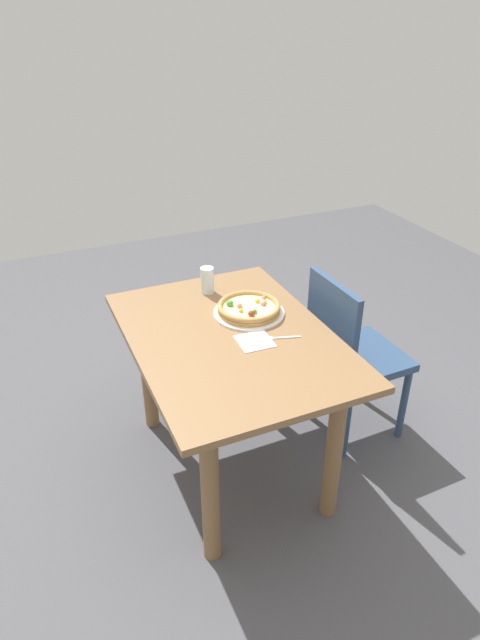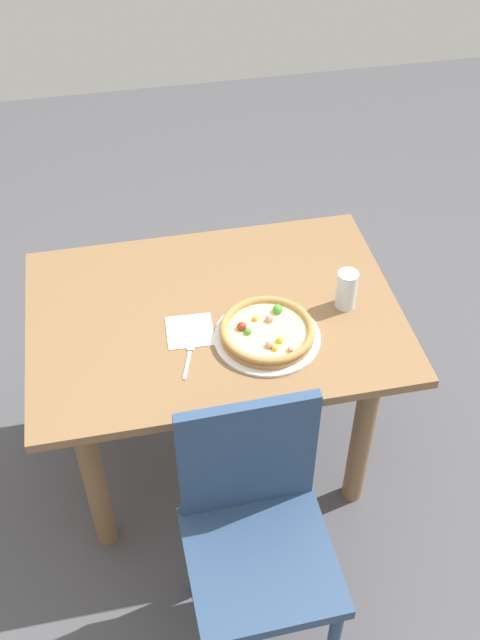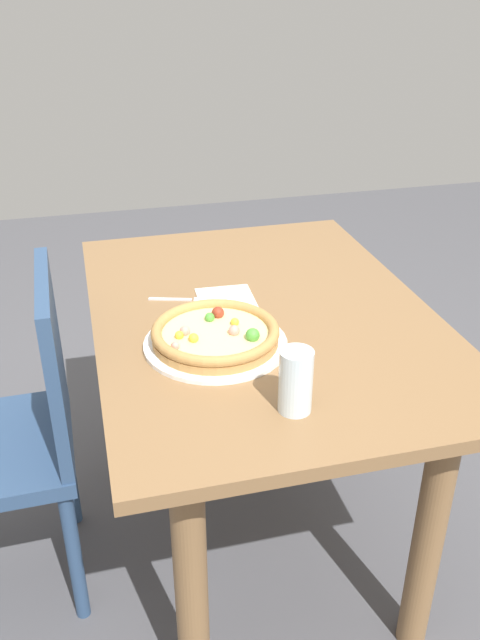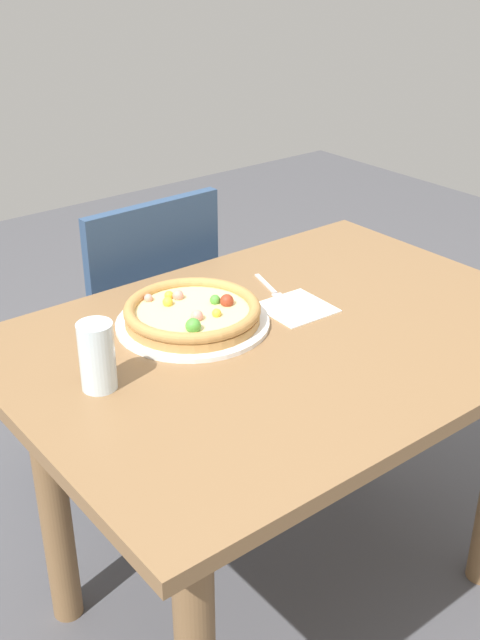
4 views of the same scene
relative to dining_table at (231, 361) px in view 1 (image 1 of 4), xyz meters
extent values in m
plane|color=#4C4C51|center=(0.00, 0.00, -0.60)|extent=(6.00, 6.00, 0.00)
cube|color=olive|center=(0.00, 0.00, 0.12)|extent=(1.15, 0.82, 0.03)
cylinder|color=olive|center=(-0.44, -0.27, -0.25)|extent=(0.07, 0.07, 0.70)
cylinder|color=olive|center=(0.44, -0.27, -0.25)|extent=(0.07, 0.07, 0.70)
cylinder|color=olive|center=(-0.44, 0.27, -0.25)|extent=(0.07, 0.07, 0.70)
cylinder|color=olive|center=(0.44, 0.27, -0.25)|extent=(0.07, 0.07, 0.70)
cylinder|color=navy|center=(0.17, -0.85, -0.39)|extent=(0.04, 0.04, 0.41)
cylinder|color=navy|center=(-0.17, -0.86, -0.39)|extent=(0.04, 0.04, 0.41)
cylinder|color=navy|center=(0.17, -0.51, -0.39)|extent=(0.04, 0.04, 0.41)
cylinder|color=navy|center=(-0.17, -0.52, -0.39)|extent=(0.04, 0.04, 0.41)
cube|color=navy|center=(0.00, -0.69, -0.16)|extent=(0.41, 0.41, 0.04)
cube|color=navy|center=(0.00, -0.50, 0.07)|extent=(0.38, 0.04, 0.42)
cylinder|color=white|center=(0.13, -0.15, 0.14)|extent=(0.32, 0.32, 0.01)
cylinder|color=#B78447|center=(0.13, -0.15, 0.15)|extent=(0.28, 0.28, 0.02)
cylinder|color=beige|center=(0.13, -0.15, 0.16)|extent=(0.25, 0.25, 0.01)
torus|color=#B78447|center=(0.13, -0.15, 0.17)|extent=(0.28, 0.28, 0.02)
sphere|color=#4C9E38|center=(0.08, -0.15, 0.17)|extent=(0.02, 0.02, 0.02)
sphere|color=gold|center=(0.14, -0.23, 0.17)|extent=(0.02, 0.02, 0.02)
sphere|color=#4C9E38|center=(0.18, -0.07, 0.18)|extent=(0.03, 0.03, 0.03)
sphere|color=#E58C7F|center=(0.15, -0.11, 0.17)|extent=(0.03, 0.03, 0.03)
sphere|color=gold|center=(0.16, -0.20, 0.17)|extent=(0.02, 0.02, 0.02)
sphere|color=#E58C7F|center=(0.18, -0.24, 0.17)|extent=(0.02, 0.02, 0.02)
sphere|color=#E58C7F|center=(0.13, -0.21, 0.17)|extent=(0.02, 0.02, 0.02)
sphere|color=maroon|center=(0.06, -0.12, 0.18)|extent=(0.03, 0.03, 0.03)
sphere|color=gold|center=(0.11, -0.10, 0.17)|extent=(0.02, 0.02, 0.02)
cube|color=silver|center=(-0.12, -0.21, 0.14)|extent=(0.04, 0.11, 0.00)
cube|color=silver|center=(-0.09, -0.13, 0.14)|extent=(0.04, 0.05, 0.00)
cylinder|color=silver|center=(0.41, -0.05, 0.20)|extent=(0.06, 0.06, 0.13)
cube|color=white|center=(-0.09, -0.07, 0.13)|extent=(0.15, 0.15, 0.00)
camera|label=1|loc=(-1.80, 0.75, 1.34)|focal=30.70mm
camera|label=2|loc=(-0.26, -1.66, 1.71)|focal=41.74mm
camera|label=3|loc=(1.38, -0.41, 0.88)|focal=37.26mm
camera|label=4|loc=(0.94, 1.03, 0.87)|focal=43.34mm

